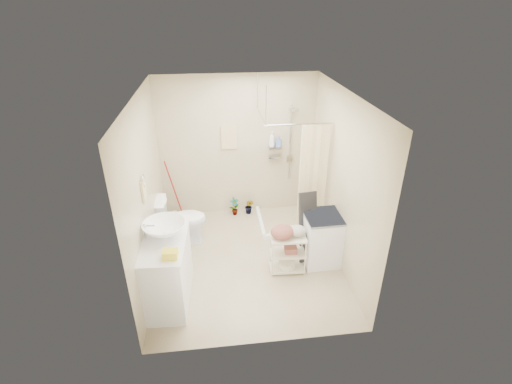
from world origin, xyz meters
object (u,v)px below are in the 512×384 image
washing_machine (322,238)px  laundry_rack (288,250)px  toilet (181,220)px  vanity (165,270)px

washing_machine → laundry_rack: 0.60m
toilet → washing_machine: (2.18, -0.79, -0.01)m
washing_machine → laundry_rack: washing_machine is taller
vanity → laundry_rack: (1.73, 0.39, -0.13)m
vanity → washing_machine: 2.37m
vanity → washing_machine: size_ratio=1.36×
washing_machine → laundry_rack: (-0.57, -0.18, -0.05)m
washing_machine → laundry_rack: size_ratio=1.13×
vanity → toilet: 1.38m
toilet → laundry_rack: toilet is taller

